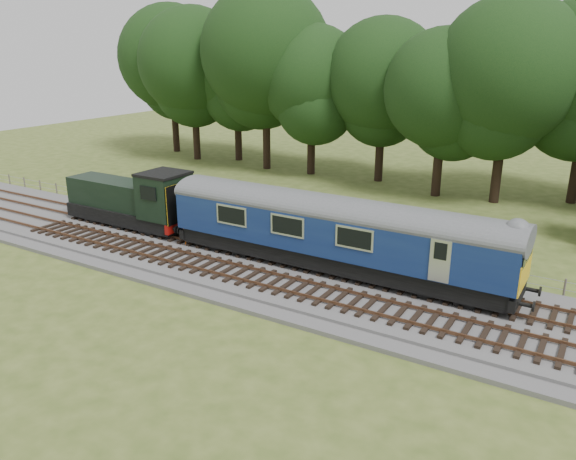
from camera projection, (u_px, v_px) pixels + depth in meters
The scene contains 9 objects.
ground at pixel (291, 278), 28.26m from camera, with size 120.00×120.00×0.00m, color #455720.
ballast at pixel (291, 275), 28.20m from camera, with size 70.00×7.00×0.35m, color #4C4C4F.
track_north at pixel (305, 262), 29.26m from camera, with size 67.20×2.40×0.21m.
track_south at pixel (274, 282), 26.83m from camera, with size 67.20×2.40×0.21m.
fence at pixel (332, 252), 31.91m from camera, with size 64.00×0.12×1.00m, color #6B6054, non-canonical shape.
tree_line at pixel (429, 188), 46.11m from camera, with size 70.00×8.00×18.00m, color black, non-canonical shape.
dmu_railcar at pixel (333, 227), 27.79m from camera, with size 18.05×2.86×3.88m.
shunter_loco at pixel (133, 201), 34.85m from camera, with size 8.92×2.60×3.38m.
worker at pixel (188, 231), 31.82m from camera, with size 0.59×0.39×1.62m, color orange.
Camera 1 is at (13.38, -22.35, 11.22)m, focal length 35.00 mm.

